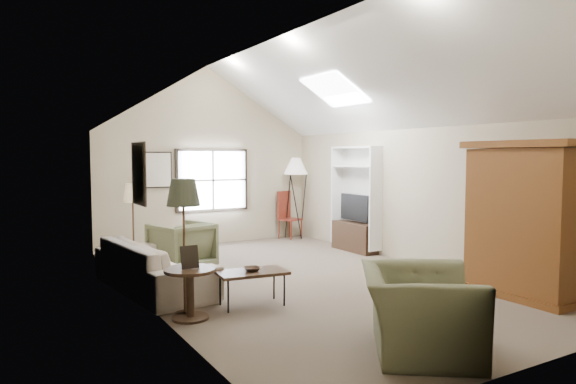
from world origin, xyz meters
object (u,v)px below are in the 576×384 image
sofa (154,265)px  side_chair (290,215)px  side_table (190,294)px  coffee_table (252,288)px  armoire (522,220)px  armchair_far (181,246)px  armchair_near (419,311)px

sofa → side_chair: side_chair is taller
sofa → side_table: 1.60m
coffee_table → side_table: size_ratio=1.46×
armoire → side_chair: bearing=91.8°
armchair_far → coffee_table: bearing=76.9°
coffee_table → side_table: 0.92m
sofa → armchair_far: armchair_far is taller
armoire → coffee_table: size_ratio=2.41×
armoire → sofa: armoire is taller
armchair_near → coffee_table: (-0.75, 2.31, -0.18)m
armchair_far → side_chair: (3.41, 2.06, 0.15)m
side_chair → armchair_near: bearing=-128.4°
side_table → sofa: bearing=90.0°
armchair_near → side_table: (-1.66, 2.19, -0.10)m
armchair_near → armoire: bearing=-38.0°
sofa → coffee_table: 1.74m
armchair_far → coffee_table: 2.52m
armchair_near → side_table: size_ratio=2.05×
armchair_near → armchair_far: (-0.88, 4.81, 0.01)m
armchair_far → coffee_table: size_ratio=1.02×
sofa → side_chair: bearing=-60.3°
sofa → armchair_near: 4.13m
armchair_near → armchair_far: armchair_far is taller
side_table → side_chair: bearing=48.2°
sofa → side_table: sofa is taller
side_chair → armchair_far: bearing=-167.0°
armoire → armchair_far: bearing=131.8°
sofa → armchair_near: armchair_near is taller
armchair_near → coffee_table: bearing=54.2°
sofa → armoire: bearing=-131.2°
armchair_far → side_chair: bearing=-164.9°
side_chair → sofa: bearing=-161.7°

